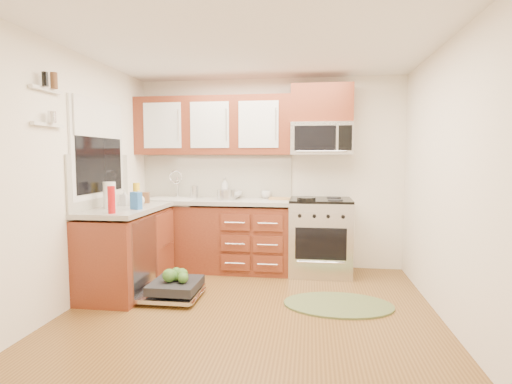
# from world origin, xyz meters

# --- Properties ---
(floor) EXTENTS (3.50, 3.50, 0.00)m
(floor) POSITION_xyz_m (0.00, 0.00, 0.00)
(floor) COLOR brown
(floor) RESTS_ON ground
(ceiling) EXTENTS (3.50, 3.50, 0.00)m
(ceiling) POSITION_xyz_m (0.00, 0.00, 2.50)
(ceiling) COLOR white
(ceiling) RESTS_ON ground
(wall_back) EXTENTS (3.50, 0.04, 2.50)m
(wall_back) POSITION_xyz_m (0.00, 1.75, 1.25)
(wall_back) COLOR white
(wall_back) RESTS_ON ground
(wall_front) EXTENTS (3.50, 0.04, 2.50)m
(wall_front) POSITION_xyz_m (0.00, -1.75, 1.25)
(wall_front) COLOR white
(wall_front) RESTS_ON ground
(wall_left) EXTENTS (0.04, 3.50, 2.50)m
(wall_left) POSITION_xyz_m (-1.75, 0.00, 1.25)
(wall_left) COLOR white
(wall_left) RESTS_ON ground
(wall_right) EXTENTS (0.04, 3.50, 2.50)m
(wall_right) POSITION_xyz_m (1.75, 0.00, 1.25)
(wall_right) COLOR white
(wall_right) RESTS_ON ground
(base_cabinet_back) EXTENTS (2.05, 0.60, 0.85)m
(base_cabinet_back) POSITION_xyz_m (-0.73, 1.45, 0.42)
(base_cabinet_back) COLOR #5E2315
(base_cabinet_back) RESTS_ON ground
(base_cabinet_left) EXTENTS (0.60, 1.25, 0.85)m
(base_cabinet_left) POSITION_xyz_m (-1.45, 0.52, 0.42)
(base_cabinet_left) COLOR #5E2315
(base_cabinet_left) RESTS_ON ground
(countertop_back) EXTENTS (2.07, 0.64, 0.05)m
(countertop_back) POSITION_xyz_m (-0.72, 1.44, 0.90)
(countertop_back) COLOR #B1ABA2
(countertop_back) RESTS_ON base_cabinet_back
(countertop_left) EXTENTS (0.64, 1.27, 0.05)m
(countertop_left) POSITION_xyz_m (-1.44, 0.53, 0.90)
(countertop_left) COLOR #B1ABA2
(countertop_left) RESTS_ON base_cabinet_left
(backsplash_back) EXTENTS (2.05, 0.02, 0.57)m
(backsplash_back) POSITION_xyz_m (-0.73, 1.74, 1.21)
(backsplash_back) COLOR #BAB6A7
(backsplash_back) RESTS_ON ground
(backsplash_left) EXTENTS (0.02, 1.25, 0.57)m
(backsplash_left) POSITION_xyz_m (-1.74, 0.52, 1.21)
(backsplash_left) COLOR #BAB6A7
(backsplash_left) RESTS_ON ground
(upper_cabinets) EXTENTS (2.05, 0.35, 0.75)m
(upper_cabinets) POSITION_xyz_m (-0.73, 1.57, 1.88)
(upper_cabinets) COLOR #5E2315
(upper_cabinets) RESTS_ON ground
(cabinet_over_mw) EXTENTS (0.76, 0.35, 0.47)m
(cabinet_over_mw) POSITION_xyz_m (0.68, 1.57, 2.13)
(cabinet_over_mw) COLOR #5E2315
(cabinet_over_mw) RESTS_ON ground
(range) EXTENTS (0.76, 0.64, 0.95)m
(range) POSITION_xyz_m (0.68, 1.43, 0.47)
(range) COLOR silver
(range) RESTS_ON ground
(microwave) EXTENTS (0.76, 0.38, 0.40)m
(microwave) POSITION_xyz_m (0.68, 1.55, 1.70)
(microwave) COLOR silver
(microwave) RESTS_ON ground
(sink) EXTENTS (0.62, 0.50, 0.26)m
(sink) POSITION_xyz_m (-1.25, 1.42, 0.80)
(sink) COLOR white
(sink) RESTS_ON ground
(dishwasher) EXTENTS (0.70, 0.60, 0.20)m
(dishwasher) POSITION_xyz_m (-0.86, 0.30, 0.10)
(dishwasher) COLOR silver
(dishwasher) RESTS_ON ground
(window) EXTENTS (0.03, 1.05, 1.05)m
(window) POSITION_xyz_m (-1.74, 0.50, 1.55)
(window) COLOR white
(window) RESTS_ON ground
(window_blind) EXTENTS (0.02, 0.96, 0.40)m
(window_blind) POSITION_xyz_m (-1.71, 0.50, 1.88)
(window_blind) COLOR white
(window_blind) RESTS_ON ground
(shelf_upper) EXTENTS (0.04, 0.40, 0.03)m
(shelf_upper) POSITION_xyz_m (-1.72, -0.35, 2.05)
(shelf_upper) COLOR white
(shelf_upper) RESTS_ON ground
(shelf_lower) EXTENTS (0.04, 0.40, 0.03)m
(shelf_lower) POSITION_xyz_m (-1.72, -0.35, 1.75)
(shelf_lower) COLOR white
(shelf_lower) RESTS_ON ground
(rug) EXTENTS (1.10, 0.74, 0.02)m
(rug) POSITION_xyz_m (0.84, 0.33, 0.01)
(rug) COLOR #616D3E
(rug) RESTS_ON ground
(skillet) EXTENTS (0.29, 0.29, 0.04)m
(skillet) POSITION_xyz_m (0.50, 1.18, 0.97)
(skillet) COLOR black
(skillet) RESTS_ON range
(stock_pot) EXTENTS (0.24, 0.24, 0.13)m
(stock_pot) POSITION_xyz_m (-0.51, 1.36, 0.99)
(stock_pot) COLOR silver
(stock_pot) RESTS_ON countertop_back
(cutting_board) EXTENTS (0.32, 0.21, 0.02)m
(cutting_board) POSITION_xyz_m (0.18, 1.55, 0.94)
(cutting_board) COLOR tan
(cutting_board) RESTS_ON countertop_back
(canister) EXTENTS (0.13, 0.13, 0.17)m
(canister) POSITION_xyz_m (-0.97, 1.51, 1.01)
(canister) COLOR silver
(canister) RESTS_ON countertop_back
(paper_towel_roll) EXTENTS (0.15, 0.15, 0.28)m
(paper_towel_roll) POSITION_xyz_m (-1.56, 0.37, 1.07)
(paper_towel_roll) COLOR white
(paper_towel_roll) RESTS_ON countertop_left
(mustard_bottle) EXTENTS (0.10, 0.10, 0.25)m
(mustard_bottle) POSITION_xyz_m (-1.46, 0.81, 1.05)
(mustard_bottle) COLOR yellow
(mustard_bottle) RESTS_ON countertop_left
(red_bottle) EXTENTS (0.09, 0.09, 0.26)m
(red_bottle) POSITION_xyz_m (-1.35, 0.02, 1.06)
(red_bottle) COLOR #B90F12
(red_bottle) RESTS_ON countertop_left
(wooden_box) EXTENTS (0.14, 0.12, 0.13)m
(wooden_box) POSITION_xyz_m (-1.41, 0.90, 0.99)
(wooden_box) COLOR brown
(wooden_box) RESTS_ON countertop_left
(blue_carton) EXTENTS (0.13, 0.10, 0.18)m
(blue_carton) POSITION_xyz_m (-1.25, 0.35, 1.02)
(blue_carton) COLOR blue
(blue_carton) RESTS_ON countertop_left
(bowl_a) EXTENTS (0.34, 0.34, 0.07)m
(bowl_a) POSITION_xyz_m (-0.49, 1.51, 0.96)
(bowl_a) COLOR #999999
(bowl_a) RESTS_ON countertop_back
(bowl_b) EXTENTS (0.39, 0.39, 0.09)m
(bowl_b) POSITION_xyz_m (-0.49, 1.60, 0.97)
(bowl_b) COLOR #999999
(bowl_b) RESTS_ON countertop_back
(cup) EXTENTS (0.13, 0.13, 0.10)m
(cup) POSITION_xyz_m (-0.03, 1.65, 0.98)
(cup) COLOR #999999
(cup) RESTS_ON countertop_back
(soap_bottle_a) EXTENTS (0.13, 0.13, 0.27)m
(soap_bottle_a) POSITION_xyz_m (-0.60, 1.68, 1.06)
(soap_bottle_a) COLOR #999999
(soap_bottle_a) RESTS_ON countertop_back
(soap_bottle_b) EXTENTS (0.09, 0.09, 0.18)m
(soap_bottle_b) POSITION_xyz_m (-1.53, 0.66, 1.02)
(soap_bottle_b) COLOR #999999
(soap_bottle_b) RESTS_ON countertop_left
(soap_bottle_c) EXTENTS (0.17, 0.17, 0.17)m
(soap_bottle_c) POSITION_xyz_m (-1.37, 0.67, 1.01)
(soap_bottle_c) COLOR #999999
(soap_bottle_c) RESTS_ON countertop_left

